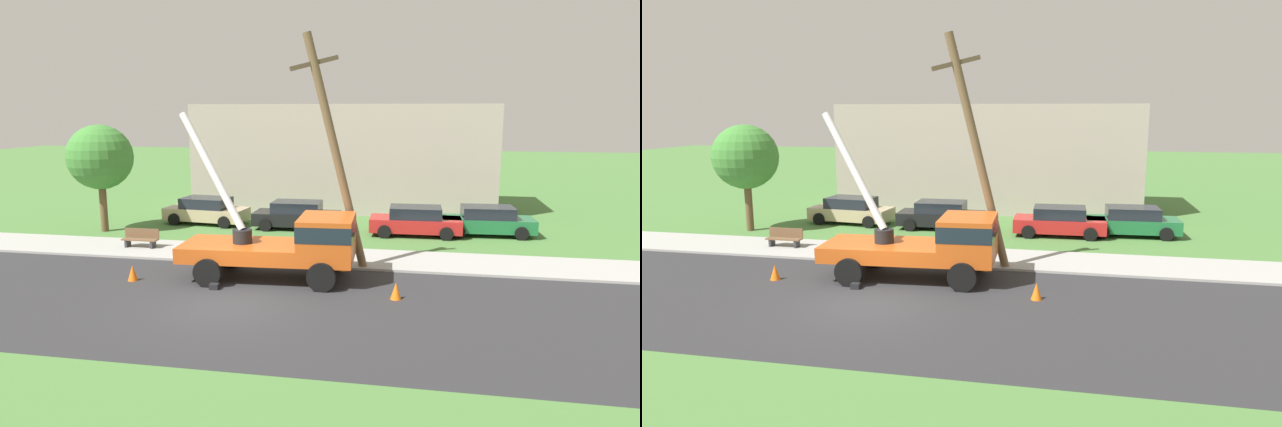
{
  "view_description": "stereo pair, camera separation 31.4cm",
  "coord_description": "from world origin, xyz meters",
  "views": [
    {
      "loc": [
        5.89,
        -15.93,
        6.01
      ],
      "look_at": [
        2.17,
        4.22,
        2.21
      ],
      "focal_mm": 31.18,
      "sensor_mm": 36.0,
      "label": 1
    },
    {
      "loc": [
        6.2,
        -15.87,
        6.01
      ],
      "look_at": [
        2.17,
        4.22,
        2.21
      ],
      "focal_mm": 31.18,
      "sensor_mm": 36.0,
      "label": 2
    }
  ],
  "objects": [
    {
      "name": "ground_plane",
      "position": [
        0.0,
        12.0,
        0.0
      ],
      "size": [
        120.0,
        120.0,
        0.0
      ],
      "primitive_type": "plane",
      "color": "#477538"
    },
    {
      "name": "road_asphalt",
      "position": [
        0.0,
        0.0,
        0.0
      ],
      "size": [
        80.0,
        8.92,
        0.01
      ],
      "primitive_type": "cube",
      "color": "#2B2B2D",
      "rests_on": "ground"
    },
    {
      "name": "sidewalk_strip",
      "position": [
        0.0,
        5.99,
        0.05
      ],
      "size": [
        80.0,
        3.07,
        0.1
      ],
      "primitive_type": "cube",
      "color": "#9E9E99",
      "rests_on": "ground"
    },
    {
      "name": "utility_truck",
      "position": [
        1.35,
        2.92,
        1.41
      ],
      "size": [
        6.88,
        3.21,
        5.98
      ],
      "color": "#C65119",
      "rests_on": "ground"
    },
    {
      "name": "leaning_utility_pole",
      "position": [
        2.74,
        4.29,
        4.52
      ],
      "size": [
        2.82,
        1.52,
        8.8
      ],
      "color": "brown",
      "rests_on": "ground"
    },
    {
      "name": "traffic_cone_ahead",
      "position": [
        5.19,
        1.41,
        0.28
      ],
      "size": [
        0.36,
        0.36,
        0.56
      ],
      "primitive_type": "cone",
      "color": "orange",
      "rests_on": "ground"
    },
    {
      "name": "traffic_cone_behind",
      "position": [
        -4.21,
        1.72,
        0.28
      ],
      "size": [
        0.36,
        0.36,
        0.56
      ],
      "primitive_type": "cone",
      "color": "orange",
      "rests_on": "ground"
    },
    {
      "name": "traffic_cone_curbside",
      "position": [
        3.03,
        4.34,
        0.28
      ],
      "size": [
        0.36,
        0.36,
        0.56
      ],
      "primitive_type": "cone",
      "color": "orange",
      "rests_on": "ground"
    },
    {
      "name": "parked_sedan_tan",
      "position": [
        -5.5,
        11.96,
        0.71
      ],
      "size": [
        4.55,
        2.29,
        1.42
      ],
      "color": "tan",
      "rests_on": "ground"
    },
    {
      "name": "parked_sedan_black",
      "position": [
        -0.4,
        11.56,
        0.71
      ],
      "size": [
        4.44,
        2.08,
        1.42
      ],
      "color": "black",
      "rests_on": "ground"
    },
    {
      "name": "parked_sedan_red",
      "position": [
        5.64,
        11.08,
        0.71
      ],
      "size": [
        4.43,
        2.07,
        1.42
      ],
      "color": "#B21E1E",
      "rests_on": "ground"
    },
    {
      "name": "parked_sedan_green",
      "position": [
        9.11,
        11.74,
        0.71
      ],
      "size": [
        4.48,
        2.15,
        1.42
      ],
      "color": "#1E6638",
      "rests_on": "ground"
    },
    {
      "name": "park_bench",
      "position": [
        -6.2,
        6.06,
        0.46
      ],
      "size": [
        1.6,
        0.45,
        0.9
      ],
      "color": "brown",
      "rests_on": "ground"
    },
    {
      "name": "roadside_tree_near",
      "position": [
        -9.84,
        9.17,
        3.73
      ],
      "size": [
        3.21,
        3.21,
        5.36
      ],
      "color": "brown",
      "rests_on": "ground"
    },
    {
      "name": "lowrise_building_backdrop",
      "position": [
        1.1,
        18.57,
        3.2
      ],
      "size": [
        18.0,
        6.0,
        6.4
      ],
      "primitive_type": "cube",
      "color": "#A5998C",
      "rests_on": "ground"
    }
  ]
}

